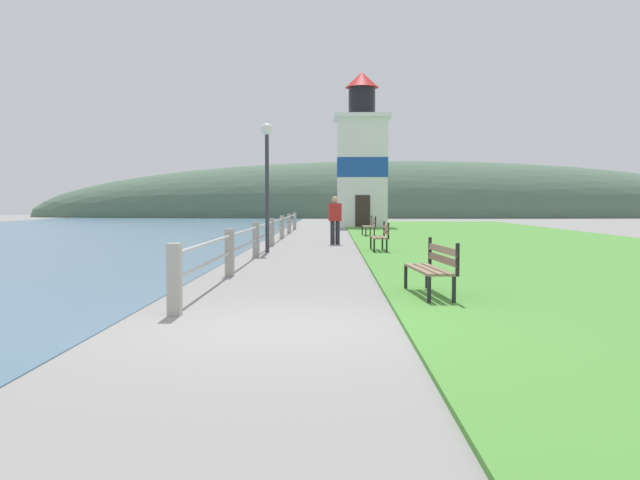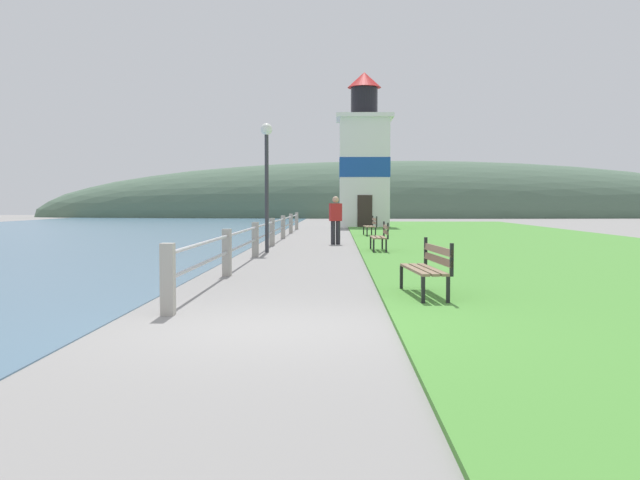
{
  "view_description": "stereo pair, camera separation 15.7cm",
  "coord_description": "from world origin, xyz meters",
  "px_view_note": "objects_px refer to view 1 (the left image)",
  "views": [
    {
      "loc": [
        0.68,
        -8.58,
        1.53
      ],
      "look_at": [
        0.29,
        14.93,
        0.3
      ],
      "focal_mm": 40.0,
      "sensor_mm": 36.0,
      "label": 1
    },
    {
      "loc": [
        0.84,
        -8.58,
        1.53
      ],
      "look_at": [
        0.29,
        14.93,
        0.3
      ],
      "focal_mm": 40.0,
      "sensor_mm": 36.0,
      "label": 2
    }
  ],
  "objects_px": {
    "lighthouse": "(362,162)",
    "person_strolling": "(335,218)",
    "park_bench_midway": "(381,235)",
    "lamp_post": "(267,163)",
    "park_bench_near": "(434,265)",
    "park_bench_far": "(370,225)"
  },
  "relations": [
    {
      "from": "lighthouse",
      "to": "person_strolling",
      "type": "bearing_deg",
      "value": -95.35
    },
    {
      "from": "park_bench_midway",
      "to": "lamp_post",
      "type": "relative_size",
      "value": 0.41
    },
    {
      "from": "park_bench_near",
      "to": "park_bench_midway",
      "type": "relative_size",
      "value": 1.16
    },
    {
      "from": "park_bench_far",
      "to": "lighthouse",
      "type": "xyz_separation_m",
      "value": [
        0.16,
        12.98,
        3.53
      ]
    },
    {
      "from": "park_bench_midway",
      "to": "lighthouse",
      "type": "height_order",
      "value": "lighthouse"
    },
    {
      "from": "person_strolling",
      "to": "lamp_post",
      "type": "xyz_separation_m",
      "value": [
        -2.11,
        -4.33,
        1.78
      ]
    },
    {
      "from": "park_bench_near",
      "to": "lighthouse",
      "type": "height_order",
      "value": "lighthouse"
    },
    {
      "from": "park_bench_midway",
      "to": "park_bench_far",
      "type": "height_order",
      "value": "same"
    },
    {
      "from": "park_bench_near",
      "to": "park_bench_far",
      "type": "bearing_deg",
      "value": -95.19
    },
    {
      "from": "lighthouse",
      "to": "lamp_post",
      "type": "xyz_separation_m",
      "value": [
        -3.87,
        -23.11,
        -1.33
      ]
    },
    {
      "from": "park_bench_near",
      "to": "park_bench_midway",
      "type": "distance_m",
      "value": 10.54
    },
    {
      "from": "park_bench_near",
      "to": "person_strolling",
      "type": "bearing_deg",
      "value": -89.13
    },
    {
      "from": "park_bench_midway",
      "to": "lamp_post",
      "type": "height_order",
      "value": "lamp_post"
    },
    {
      "from": "park_bench_near",
      "to": "person_strolling",
      "type": "height_order",
      "value": "person_strolling"
    },
    {
      "from": "park_bench_near",
      "to": "park_bench_far",
      "type": "height_order",
      "value": "same"
    },
    {
      "from": "park_bench_midway",
      "to": "lighthouse",
      "type": "distance_m",
      "value": 23.36
    },
    {
      "from": "lamp_post",
      "to": "park_bench_near",
      "type": "bearing_deg",
      "value": -71.03
    },
    {
      "from": "park_bench_far",
      "to": "person_strolling",
      "type": "distance_m",
      "value": 6.03
    },
    {
      "from": "park_bench_near",
      "to": "lamp_post",
      "type": "bearing_deg",
      "value": -75.95
    },
    {
      "from": "park_bench_far",
      "to": "person_strolling",
      "type": "xyz_separation_m",
      "value": [
        -1.6,
        -5.8,
        0.42
      ]
    },
    {
      "from": "park_bench_near",
      "to": "lamp_post",
      "type": "relative_size",
      "value": 0.48
    },
    {
      "from": "park_bench_near",
      "to": "park_bench_far",
      "type": "relative_size",
      "value": 1.14
    }
  ]
}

